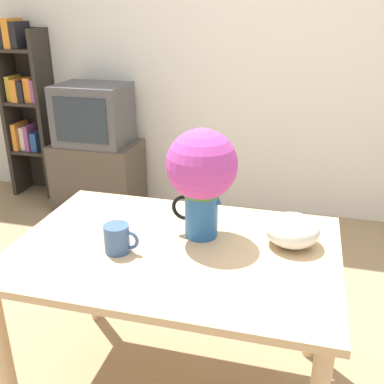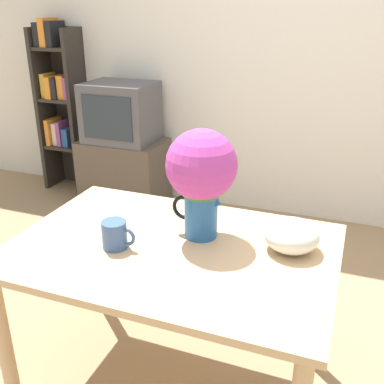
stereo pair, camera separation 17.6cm
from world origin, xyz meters
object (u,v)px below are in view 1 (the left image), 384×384
(coffee_mug, at_px, (118,239))
(white_bowl, at_px, (292,230))
(flower_vase, at_px, (202,173))
(tv_set, at_px, (93,114))

(coffee_mug, xyz_separation_m, white_bowl, (0.63, 0.22, 0.01))
(flower_vase, bearing_deg, coffee_mug, -142.91)
(white_bowl, bearing_deg, tv_set, 135.53)
(white_bowl, height_order, tv_set, tv_set)
(flower_vase, relative_size, tv_set, 0.82)
(coffee_mug, bearing_deg, white_bowl, 19.17)
(flower_vase, xyz_separation_m, tv_set, (-1.25, 1.60, -0.20))
(flower_vase, bearing_deg, tv_set, 128.15)
(flower_vase, xyz_separation_m, white_bowl, (0.36, 0.01, -0.21))
(coffee_mug, height_order, white_bowl, white_bowl)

